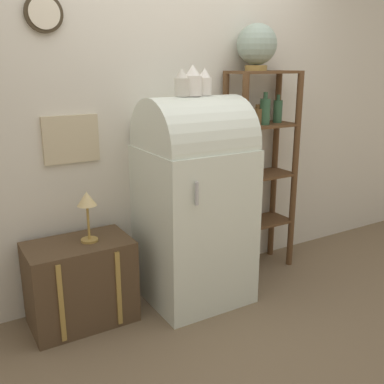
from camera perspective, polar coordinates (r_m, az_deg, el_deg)
name	(u,v)px	position (r m, az deg, el deg)	size (l,w,h in m)	color
ground_plane	(210,308)	(3.28, 2.29, -14.51)	(12.00, 12.00, 0.00)	#7A664C
wall_back	(169,108)	(3.33, -2.98, 10.57)	(7.00, 0.09, 2.70)	silver
refrigerator	(194,198)	(3.15, 0.24, -0.72)	(0.69, 0.69, 1.46)	silver
suitcase_trunk	(81,282)	(3.10, -13.96, -11.08)	(0.67, 0.42, 0.56)	brown
shelf_unit	(260,161)	(3.64, 8.65, 3.91)	(0.58, 0.30, 1.61)	brown
globe	(257,45)	(3.55, 8.23, 17.97)	(0.30, 0.30, 0.34)	#AD8942
vase_left	(182,83)	(2.98, -1.28, 13.64)	(0.10, 0.10, 0.18)	beige
vase_center	(193,81)	(3.01, 0.10, 13.86)	(0.12, 0.12, 0.20)	white
vase_right	(205,83)	(3.07, 1.60, 13.72)	(0.09, 0.09, 0.18)	white
desk_lamp	(87,205)	(2.90, -13.18, -1.56)	(0.12, 0.12, 0.33)	#AD8942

